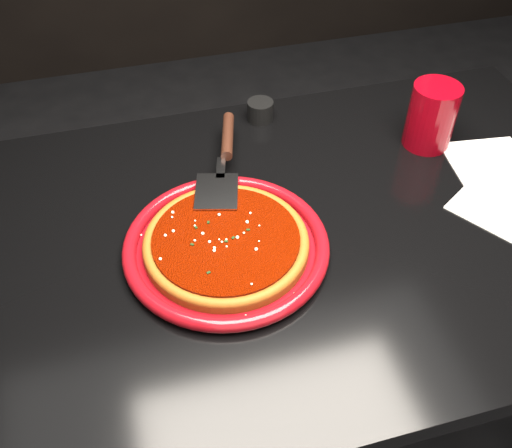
{
  "coord_description": "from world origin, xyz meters",
  "views": [
    {
      "loc": [
        -0.3,
        -0.67,
        1.46
      ],
      "look_at": [
        -0.11,
        0.0,
        0.77
      ],
      "focal_mm": 40.0,
      "sensor_mm": 36.0,
      "label": 1
    }
  ],
  "objects": [
    {
      "name": "napkin_a",
      "position": [
        0.34,
        -0.05,
        0.75
      ],
      "size": [
        0.21,
        0.21,
        0.0
      ],
      "primitive_type": "cube",
      "rotation": [
        0.0,
        0.0,
        0.56
      ],
      "color": "silver",
      "rests_on": "table"
    },
    {
      "name": "cup",
      "position": [
        0.29,
        0.16,
        0.82
      ],
      "size": [
        0.11,
        0.11,
        0.13
      ],
      "primitive_type": "cylinder",
      "rotation": [
        0.0,
        0.0,
        -0.18
      ],
      "color": "maroon",
      "rests_on": "table"
    },
    {
      "name": "table",
      "position": [
        0.0,
        0.0,
        0.38
      ],
      "size": [
        1.2,
        0.8,
        0.75
      ],
      "primitive_type": "cube",
      "color": "black",
      "rests_on": "floor"
    },
    {
      "name": "floor",
      "position": [
        0.0,
        0.0,
        -0.01
      ],
      "size": [
        4.0,
        4.0,
        0.01
      ],
      "primitive_type": "cube",
      "color": "black",
      "rests_on": "ground"
    },
    {
      "name": "plate",
      "position": [
        -0.17,
        -0.03,
        0.76
      ],
      "size": [
        0.46,
        0.46,
        0.03
      ],
      "primitive_type": "cylinder",
      "rotation": [
        0.0,
        0.0,
        -0.41
      ],
      "color": "maroon",
      "rests_on": "table"
    },
    {
      "name": "pizza_crust",
      "position": [
        -0.17,
        -0.03,
        0.77
      ],
      "size": [
        0.37,
        0.37,
        0.01
      ],
      "primitive_type": "cylinder",
      "rotation": [
        0.0,
        0.0,
        -0.41
      ],
      "color": "brown",
      "rests_on": "plate"
    },
    {
      "name": "ramekin",
      "position": [
        -0.01,
        0.33,
        0.77
      ],
      "size": [
        0.06,
        0.06,
        0.04
      ],
      "primitive_type": "cylinder",
      "rotation": [
        0.0,
        0.0,
        -0.15
      ],
      "color": "black",
      "rests_on": "table"
    },
    {
      "name": "pizza_server",
      "position": [
        -0.13,
        0.16,
        0.79
      ],
      "size": [
        0.17,
        0.34,
        0.02
      ],
      "primitive_type": null,
      "rotation": [
        0.0,
        0.0,
        -0.26
      ],
      "color": "#B9BBC0",
      "rests_on": "plate"
    },
    {
      "name": "parmesan_dusting",
      "position": [
        -0.17,
        -0.03,
        0.79
      ],
      "size": [
        0.24,
        0.24,
        0.01
      ],
      "primitive_type": null,
      "color": "#FBEFC4",
      "rests_on": "plate"
    },
    {
      "name": "basil_flecks",
      "position": [
        -0.17,
        -0.03,
        0.78
      ],
      "size": [
        0.22,
        0.22,
        0.0
      ],
      "primitive_type": null,
      "color": "black",
      "rests_on": "plate"
    },
    {
      "name": "pizza_crust_rim",
      "position": [
        -0.17,
        -0.03,
        0.77
      ],
      "size": [
        0.37,
        0.37,
        0.02
      ],
      "primitive_type": "torus",
      "rotation": [
        0.0,
        0.0,
        -0.41
      ],
      "color": "brown",
      "rests_on": "plate"
    },
    {
      "name": "napkin_b",
      "position": [
        0.38,
        0.06,
        0.75
      ],
      "size": [
        0.18,
        0.19,
        0.0
      ],
      "primitive_type": "cube",
      "rotation": [
        0.0,
        0.0,
        -0.13
      ],
      "color": "silver",
      "rests_on": "table"
    },
    {
      "name": "pizza_sauce",
      "position": [
        -0.17,
        -0.03,
        0.78
      ],
      "size": [
        0.32,
        0.32,
        0.01
      ],
      "primitive_type": "cylinder",
      "rotation": [
        0.0,
        0.0,
        -0.41
      ],
      "color": "#6A0F00",
      "rests_on": "plate"
    }
  ]
}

